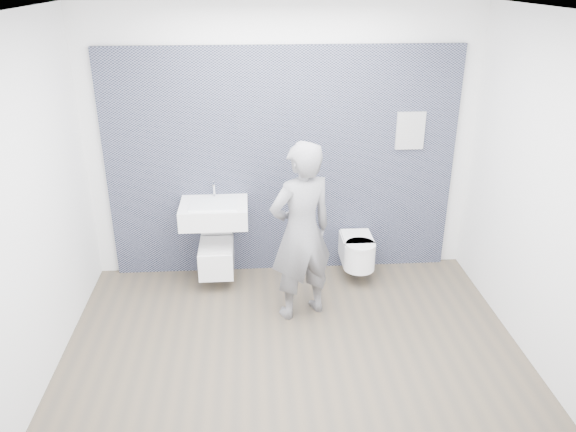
{
  "coord_description": "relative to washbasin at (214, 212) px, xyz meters",
  "views": [
    {
      "loc": [
        -0.32,
        -4.05,
        3.06
      ],
      "look_at": [
        0.0,
        0.6,
        1.0
      ],
      "focal_mm": 35.0,
      "sensor_mm": 36.0,
      "label": 1
    }
  ],
  "objects": [
    {
      "name": "info_placard",
      "position": [
        2.02,
        0.24,
        -0.81
      ],
      "size": [
        0.29,
        0.03,
        0.39
      ],
      "primitive_type": "cube",
      "color": "silver",
      "rests_on": "ground"
    },
    {
      "name": "toilet_square",
      "position": [
        -0.0,
        0.0,
        -0.49
      ],
      "size": [
        0.35,
        0.51,
        0.68
      ],
      "color": "white",
      "rests_on": "ground"
    },
    {
      "name": "ground",
      "position": [
        0.71,
        -1.19,
        -0.81
      ],
      "size": [
        4.0,
        4.0,
        0.0
      ],
      "primitive_type": "plane",
      "color": "#4E4334",
      "rests_on": "ground"
    },
    {
      "name": "tile_wall",
      "position": [
        0.71,
        0.28,
        -0.81
      ],
      "size": [
        3.6,
        0.06,
        2.4
      ],
      "primitive_type": "cube",
      "color": "black",
      "rests_on": "ground"
    },
    {
      "name": "room_shell",
      "position": [
        0.71,
        -1.19,
        0.93
      ],
      "size": [
        4.0,
        4.0,
        4.0
      ],
      "color": "silver",
      "rests_on": "ground"
    },
    {
      "name": "washbasin",
      "position": [
        0.0,
        0.0,
        0.0
      ],
      "size": [
        0.68,
        0.51,
        0.51
      ],
      "color": "white",
      "rests_on": "ground"
    },
    {
      "name": "toilet_rounded",
      "position": [
        1.49,
        -0.02,
        -0.49
      ],
      "size": [
        0.33,
        0.55,
        0.3
      ],
      "color": "white",
      "rests_on": "ground"
    },
    {
      "name": "visitor",
      "position": [
        0.83,
        -0.65,
        0.06
      ],
      "size": [
        0.74,
        0.63,
        1.72
      ],
      "primitive_type": "imported",
      "rotation": [
        0.0,
        0.0,
        3.55
      ],
      "color": "slate",
      "rests_on": "ground"
    }
  ]
}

